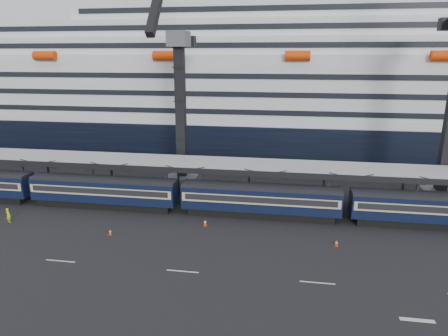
% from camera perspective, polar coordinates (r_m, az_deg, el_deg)
% --- Properties ---
extents(ground, '(260.00, 260.00, 0.00)m').
position_cam_1_polar(ground, '(40.43, 15.73, -12.77)').
color(ground, black).
rests_on(ground, ground).
extents(train, '(133.05, 3.00, 4.05)m').
position_cam_1_polar(train, '(48.32, 9.16, -4.65)').
color(train, black).
rests_on(train, ground).
extents(canopy, '(130.00, 6.25, 5.53)m').
position_cam_1_polar(canopy, '(51.45, 14.51, -0.11)').
color(canopy, '#A1A4A9').
rests_on(canopy, ground).
extents(cruise_ship, '(214.09, 28.84, 34.00)m').
position_cam_1_polar(cruise_ship, '(81.67, 12.14, 10.88)').
color(cruise_ship, black).
rests_on(cruise_ship, ground).
extents(crane_dark_near, '(4.50, 17.75, 35.08)m').
position_cam_1_polar(crane_dark_near, '(56.34, -6.32, 8.60)').
color(crane_dark_near, '#505258').
rests_on(crane_dark_near, ground).
extents(worker, '(0.75, 0.62, 1.77)m').
position_cam_1_polar(worker, '(53.33, -28.44, -5.96)').
color(worker, '#CBE40C').
rests_on(worker, ground).
extents(traffic_cone_b, '(0.35, 0.35, 0.70)m').
position_cam_1_polar(traffic_cone_b, '(45.85, -15.95, -8.75)').
color(traffic_cone_b, red).
rests_on(traffic_cone_b, ground).
extents(traffic_cone_c, '(0.42, 0.42, 0.85)m').
position_cam_1_polar(traffic_cone_c, '(46.34, -2.71, -7.75)').
color(traffic_cone_c, red).
rests_on(traffic_cone_c, ground).
extents(traffic_cone_d, '(0.35, 0.35, 0.70)m').
position_cam_1_polar(traffic_cone_d, '(43.33, 15.78, -10.24)').
color(traffic_cone_d, red).
rests_on(traffic_cone_d, ground).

